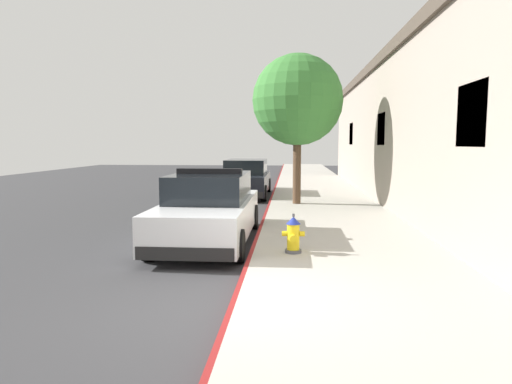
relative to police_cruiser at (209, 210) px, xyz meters
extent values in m
cube|color=#353538|center=(-2.98, 5.96, -0.84)|extent=(30.52, 60.00, 0.20)
cube|color=#ADA89E|center=(3.02, 5.96, -0.67)|extent=(3.78, 60.00, 0.15)
cube|color=maroon|center=(1.09, 5.96, -0.67)|extent=(0.08, 60.00, 0.15)
cube|color=gray|center=(7.65, 5.84, 1.74)|extent=(5.48, 27.80, 4.98)
cube|color=#473D33|center=(7.65, 5.84, 4.41)|extent=(5.72, 28.04, 0.36)
cube|color=black|center=(4.94, -1.94, 1.99)|extent=(0.06, 1.30, 1.10)
cube|color=black|center=(4.94, 5.84, 1.99)|extent=(0.06, 1.30, 1.10)
cube|color=black|center=(4.94, 13.63, 1.99)|extent=(0.06, 1.30, 1.10)
cube|color=white|center=(0.00, -0.04, -0.16)|extent=(1.84, 4.80, 0.76)
cube|color=black|center=(0.00, 0.11, 0.52)|extent=(1.64, 2.50, 0.60)
cube|color=black|center=(0.00, -2.38, -0.42)|extent=(1.76, 0.16, 0.24)
cube|color=black|center=(0.00, 2.30, -0.42)|extent=(1.76, 0.16, 0.24)
cylinder|color=black|center=(-0.86, 1.66, -0.42)|extent=(0.22, 0.64, 0.64)
cylinder|color=black|center=(0.86, 1.66, -0.42)|extent=(0.22, 0.64, 0.64)
cylinder|color=black|center=(-0.86, -1.74, -0.42)|extent=(0.22, 0.64, 0.64)
cylinder|color=black|center=(0.86, -1.74, -0.42)|extent=(0.22, 0.64, 0.64)
cube|color=black|center=(0.00, 0.06, 0.88)|extent=(1.48, 0.20, 0.12)
cube|color=red|center=(-0.35, 0.06, 0.88)|extent=(0.44, 0.18, 0.11)
cube|color=#1E33E0|center=(0.35, 0.06, 0.88)|extent=(0.44, 0.18, 0.11)
cube|color=black|center=(-0.07, 9.00, -0.16)|extent=(1.84, 4.80, 0.76)
cube|color=black|center=(-0.07, 9.15, 0.52)|extent=(1.64, 2.50, 0.60)
cube|color=black|center=(-0.07, 6.66, -0.42)|extent=(1.76, 0.16, 0.24)
cube|color=black|center=(-0.07, 11.34, -0.42)|extent=(1.76, 0.16, 0.24)
cylinder|color=black|center=(-0.93, 10.70, -0.42)|extent=(0.22, 0.64, 0.64)
cylinder|color=black|center=(0.79, 10.70, -0.42)|extent=(0.22, 0.64, 0.64)
cylinder|color=black|center=(-0.93, 7.30, -0.42)|extent=(0.22, 0.64, 0.64)
cylinder|color=black|center=(0.79, 7.30, -0.42)|extent=(0.22, 0.64, 0.64)
cylinder|color=#4C4C51|center=(1.90, -1.47, -0.57)|extent=(0.32, 0.32, 0.06)
cylinder|color=yellow|center=(1.90, -1.47, -0.29)|extent=(0.24, 0.24, 0.50)
cone|color=navy|center=(1.90, -1.47, 0.03)|extent=(0.28, 0.28, 0.14)
cylinder|color=#4C4C51|center=(1.90, -1.47, 0.13)|extent=(0.05, 0.05, 0.06)
cylinder|color=yellow|center=(1.73, -1.47, -0.23)|extent=(0.10, 0.10, 0.10)
cylinder|color=yellow|center=(2.07, -1.47, -0.23)|extent=(0.10, 0.10, 0.10)
cylinder|color=yellow|center=(1.90, -1.65, -0.28)|extent=(0.13, 0.12, 0.13)
cylinder|color=brown|center=(2.05, 5.71, 0.65)|extent=(0.28, 0.28, 2.49)
sphere|color=#387A33|center=(2.05, 5.71, 2.98)|extent=(3.11, 3.11, 3.11)
camera|label=1|loc=(1.85, -10.01, 1.50)|focal=31.56mm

